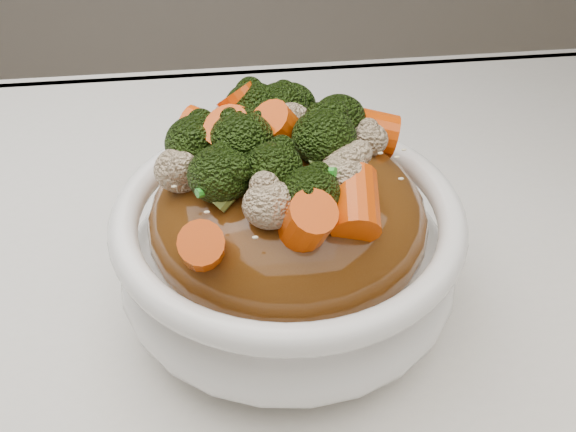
{
  "coord_description": "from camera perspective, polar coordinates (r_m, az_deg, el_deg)",
  "views": [
    {
      "loc": [
        0.02,
        -0.34,
        1.12
      ],
      "look_at": [
        0.06,
        0.02,
        0.83
      ],
      "focal_mm": 42.0,
      "sensor_mm": 36.0,
      "label": 1
    }
  ],
  "objects": [
    {
      "name": "sesame_seeds",
      "position": [
        0.42,
        -0.0,
        7.09
      ],
      "size": [
        0.21,
        0.21,
        0.01
      ],
      "primitive_type": null,
      "rotation": [
        0.0,
        0.0,
        0.24
      ],
      "color": "beige",
      "rests_on": "sauce_base"
    },
    {
      "name": "sauce_base",
      "position": [
        0.46,
        0.0,
        -0.32
      ],
      "size": [
        0.23,
        0.23,
        0.1
      ],
      "primitive_type": "ellipsoid",
      "rotation": [
        0.0,
        0.0,
        0.24
      ],
      "color": "#562E0E",
      "rests_on": "bowl"
    },
    {
      "name": "tablecloth",
      "position": [
        0.52,
        -6.27,
        -10.66
      ],
      "size": [
        1.2,
        0.8,
        0.04
      ],
      "primitive_type": "cube",
      "color": "white",
      "rests_on": "dining_table"
    },
    {
      "name": "cauliflower",
      "position": [
        0.42,
        0.0,
        6.58
      ],
      "size": [
        0.23,
        0.23,
        0.04
      ],
      "primitive_type": null,
      "rotation": [
        0.0,
        0.0,
        0.24
      ],
      "color": "#CCB28B",
      "rests_on": "sauce_base"
    },
    {
      "name": "carrots",
      "position": [
        0.42,
        0.0,
        6.97
      ],
      "size": [
        0.23,
        0.23,
        0.06
      ],
      "primitive_type": null,
      "rotation": [
        0.0,
        0.0,
        0.24
      ],
      "color": "#DC4807",
      "rests_on": "sauce_base"
    },
    {
      "name": "broccoli",
      "position": [
        0.42,
        0.0,
        6.84
      ],
      "size": [
        0.23,
        0.23,
        0.05
      ],
      "primitive_type": null,
      "rotation": [
        0.0,
        0.0,
        0.24
      ],
      "color": "black",
      "rests_on": "sauce_base"
    },
    {
      "name": "bowl",
      "position": [
        0.48,
        -0.0,
        -3.32
      ],
      "size": [
        0.29,
        0.29,
        0.09
      ],
      "primitive_type": null,
      "rotation": [
        0.0,
        0.0,
        0.24
      ],
      "color": "white",
      "rests_on": "tablecloth"
    },
    {
      "name": "scallions",
      "position": [
        0.42,
        0.0,
        7.09
      ],
      "size": [
        0.17,
        0.17,
        0.02
      ],
      "primitive_type": null,
      "rotation": [
        0.0,
        0.0,
        0.24
      ],
      "color": "#238D20",
      "rests_on": "sauce_base"
    }
  ]
}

